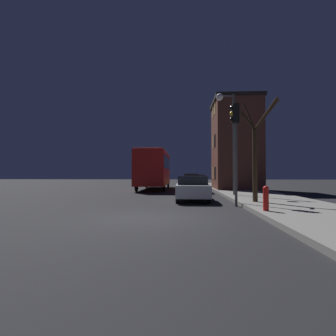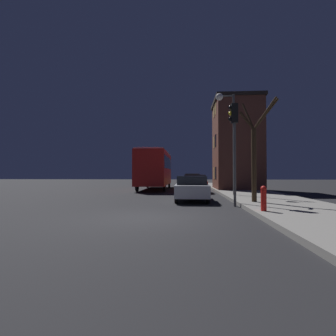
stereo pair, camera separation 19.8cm
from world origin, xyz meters
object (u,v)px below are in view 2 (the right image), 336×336
(bare_tree, at_px, (255,151))
(car_mid_lane, at_px, (194,183))
(bus, at_px, (155,167))
(car_far_lane, at_px, (192,180))
(fire_hydrant, at_px, (264,198))
(traffic_light, at_px, (234,133))
(car_near_lane, at_px, (191,188))
(streetlamp, at_px, (227,122))

(bare_tree, bearing_deg, car_mid_lane, 106.90)
(bus, distance_m, car_far_lane, 5.02)
(fire_hydrant, bearing_deg, traffic_light, 102.83)
(traffic_light, xyz_separation_m, car_near_lane, (-1.91, 2.40, -2.67))
(bare_tree, relative_size, car_far_lane, 1.04)
(car_mid_lane, bearing_deg, fire_hydrant, -79.76)
(car_near_lane, relative_size, car_mid_lane, 1.02)
(car_mid_lane, bearing_deg, streetlamp, -66.58)
(fire_hydrant, bearing_deg, car_mid_lane, 100.24)
(car_mid_lane, xyz_separation_m, car_far_lane, (-0.03, 6.93, 0.02))
(car_far_lane, bearing_deg, traffic_light, -84.43)
(car_near_lane, bearing_deg, traffic_light, -51.45)
(traffic_light, relative_size, car_far_lane, 1.01)
(traffic_light, distance_m, car_mid_lane, 9.68)
(car_far_lane, bearing_deg, bus, -139.20)
(streetlamp, relative_size, bare_tree, 1.32)
(car_mid_lane, relative_size, car_far_lane, 0.83)
(bare_tree, bearing_deg, car_near_lane, 148.55)
(streetlamp, bearing_deg, bus, 124.19)
(car_mid_lane, bearing_deg, traffic_light, -80.49)
(car_near_lane, bearing_deg, bus, 107.40)
(fire_hydrant, bearing_deg, bare_tree, 81.03)
(streetlamp, height_order, car_mid_lane, streetlamp)
(bus, bearing_deg, fire_hydrant, -69.49)
(bus, height_order, car_far_lane, bus)
(traffic_light, height_order, fire_hydrant, traffic_light)
(car_near_lane, bearing_deg, fire_hydrant, -63.30)
(car_near_lane, xyz_separation_m, fire_hydrant, (2.49, -4.96, -0.07))
(streetlamp, bearing_deg, car_near_lane, -136.11)
(fire_hydrant, bearing_deg, car_near_lane, 116.70)
(bus, relative_size, car_mid_lane, 2.42)
(car_mid_lane, bearing_deg, car_near_lane, -93.13)
(car_far_lane, bearing_deg, bare_tree, -80.33)
(car_near_lane, height_order, car_far_lane, car_far_lane)
(streetlamp, xyz_separation_m, traffic_light, (-0.43, -4.65, -1.41))
(bare_tree, relative_size, fire_hydrant, 5.43)
(bus, distance_m, car_near_lane, 11.17)
(car_far_lane, distance_m, fire_hydrant, 18.80)
(streetlamp, relative_size, traffic_light, 1.37)
(bare_tree, xyz_separation_m, fire_hydrant, (-0.49, -3.13, -1.93))
(car_near_lane, distance_m, car_far_lane, 13.72)
(traffic_light, relative_size, bare_tree, 0.97)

